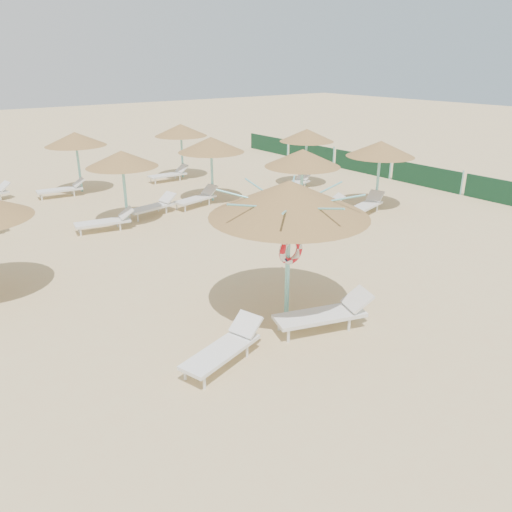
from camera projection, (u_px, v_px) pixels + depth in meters
ground at (278, 322)px, 11.60m from camera, size 120.00×120.00×0.00m
main_palapa at (289, 199)px, 10.99m from camera, size 3.62×3.62×3.24m
lounger_main_a at (225, 347)px, 9.95m from camera, size 2.08×1.15×0.72m
lounger_main_b at (326, 313)px, 11.19m from camera, size 2.32×1.32×0.81m
palapa_field at (151, 154)px, 19.02m from camera, size 18.67×12.82×2.72m
windbreak_fence at (362, 163)px, 26.65m from camera, size 0.08×19.84×1.10m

